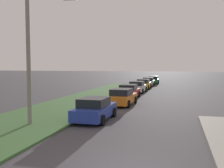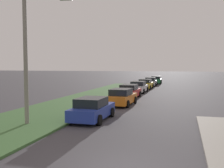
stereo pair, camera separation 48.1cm
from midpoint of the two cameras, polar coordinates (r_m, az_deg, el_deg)
The scene contains 9 objects.
grass_median at distance 20.86m, azimuth -11.47°, elevation -5.57°, with size 60.00×6.00×0.12m, color #3D6633.
parked_car_blue at distance 17.04m, azimuth -3.45°, elevation -5.41°, with size 4.32×2.05×1.47m.
parked_car_orange at distance 23.40m, azimuth 2.62°, elevation -2.84°, with size 4.38×2.18×1.47m.
parked_car_red at distance 28.59m, azimuth 4.19°, elevation -1.60°, with size 4.32×2.06×1.47m.
parked_car_white at distance 34.49m, azimuth 6.10°, elevation -0.65°, with size 4.36×2.13×1.47m.
parked_car_yellow at distance 40.05m, azimuth 7.50°, elevation -0.02°, with size 4.34×2.09×1.47m.
parked_car_silver at distance 45.94m, azimuth 8.57°, elevation 0.48°, with size 4.32×2.05×1.47m.
parked_car_green at distance 51.50m, azimuth 9.69°, elevation 0.85°, with size 4.36×2.14×1.47m.
streetlight at distance 15.90m, azimuth -16.06°, elevation 7.05°, with size 0.70×2.87×7.50m.
Camera 2 is at (-8.29, -2.08, 3.50)m, focal length 42.68 mm.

